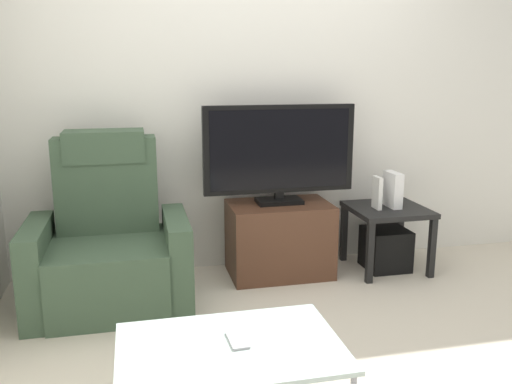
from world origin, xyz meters
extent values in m
plane|color=beige|center=(0.00, 0.00, 0.00)|extent=(6.40, 6.40, 0.00)
cube|color=silver|center=(0.00, 1.13, 1.30)|extent=(6.40, 0.06, 2.60)
cube|color=#4C2D1E|center=(0.04, 0.83, 0.26)|extent=(0.72, 0.47, 0.53)
cube|color=black|center=(0.04, 0.61, 0.37)|extent=(0.67, 0.02, 0.02)
cube|color=black|center=(0.04, 0.66, 0.40)|extent=(0.34, 0.11, 0.04)
cube|color=black|center=(0.04, 0.85, 0.54)|extent=(0.32, 0.20, 0.03)
cube|color=black|center=(0.04, 0.85, 0.58)|extent=(0.06, 0.04, 0.05)
cube|color=black|center=(0.04, 0.85, 0.92)|extent=(1.08, 0.05, 0.62)
cube|color=black|center=(0.04, 0.83, 0.92)|extent=(0.99, 0.01, 0.55)
cube|color=#384C38|center=(-1.14, 0.54, 0.21)|extent=(0.70, 0.72, 0.42)
cube|color=#384C38|center=(-1.14, 0.81, 0.73)|extent=(0.64, 0.20, 0.62)
cube|color=#384C38|center=(-1.14, 0.83, 0.98)|extent=(0.50, 0.26, 0.20)
cube|color=#384C38|center=(-1.56, 0.54, 0.28)|extent=(0.14, 0.68, 0.56)
cube|color=#384C38|center=(-0.72, 0.54, 0.28)|extent=(0.14, 0.68, 0.56)
cube|color=black|center=(0.84, 0.76, 0.46)|extent=(0.54, 0.54, 0.04)
cube|color=black|center=(0.61, 0.52, 0.22)|extent=(0.04, 0.04, 0.44)
cube|color=black|center=(1.08, 0.52, 0.22)|extent=(0.04, 0.04, 0.44)
cube|color=black|center=(0.61, 1.00, 0.22)|extent=(0.04, 0.04, 0.44)
cube|color=black|center=(1.08, 1.00, 0.22)|extent=(0.04, 0.04, 0.44)
cube|color=black|center=(0.84, 0.76, 0.15)|extent=(0.31, 0.31, 0.31)
cube|color=white|center=(0.74, 0.74, 0.59)|extent=(0.03, 0.11, 0.23)
cube|color=white|center=(0.88, 0.77, 0.60)|extent=(0.07, 0.20, 0.26)
cube|color=#B2C6C1|center=(-0.62, -0.81, 0.37)|extent=(0.90, 0.60, 0.02)
cylinder|color=gray|center=(-1.04, -0.54, 0.18)|extent=(0.02, 0.02, 0.36)
cylinder|color=gray|center=(-0.20, -0.54, 0.18)|extent=(0.02, 0.02, 0.36)
cube|color=#B7B7BC|center=(-0.58, -0.78, 0.39)|extent=(0.08, 0.15, 0.01)
camera|label=1|loc=(-0.96, -2.76, 1.47)|focal=37.87mm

